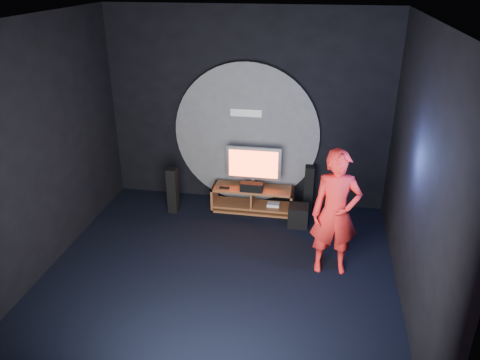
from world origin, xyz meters
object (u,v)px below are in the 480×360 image
tv (253,165)px  tower_speaker_left (173,190)px  tower_speaker_right (309,188)px  subwoofer (298,216)px  player (335,213)px  media_console (253,200)px

tv → tower_speaker_left: tv is taller
tower_speaker_right → subwoofer: tower_speaker_right is taller
subwoofer → player: 1.51m
media_console → player: bearing=-49.0°
media_console → tv: (-0.01, 0.07, 0.66)m
player → subwoofer: bearing=108.3°
subwoofer → player: player is taller
subwoofer → tower_speaker_left: bearing=177.0°
tower_speaker_left → player: size_ratio=0.45×
tower_speaker_right → media_console: bearing=-166.2°
media_console → subwoofer: 0.94m
tower_speaker_left → tv: bearing=14.4°
media_console → tv: tv is taller
tv → player: 2.18m
tower_speaker_right → subwoofer: bearing=-101.9°
tv → tower_speaker_left: (-1.39, -0.36, -0.44)m
tv → tower_speaker_right: 1.09m
tower_speaker_left → subwoofer: tower_speaker_left is taller
tower_speaker_left → tower_speaker_right: bearing=12.6°
tv → player: player is taller
tv → player: (1.40, -1.67, 0.07)m
tower_speaker_right → player: (0.41, -1.84, 0.51)m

